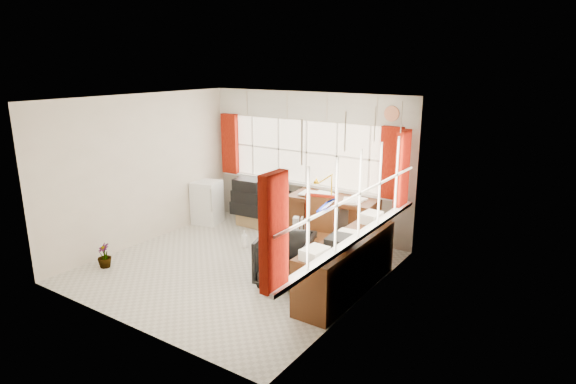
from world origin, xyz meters
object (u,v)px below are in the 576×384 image
object	(u,v)px
desk	(333,218)
tv_bench	(274,222)
mini_fridge	(207,202)
office_chair	(285,259)
credenza	(347,265)
desk_lamp	(332,182)
crt_tv	(288,207)
radiator	(310,240)
task_chair	(318,232)

from	to	relation	value
desk	tv_bench	world-z (taller)	desk
tv_bench	mini_fridge	bearing A→B (deg)	-161.32
desk	office_chair	distance (m)	1.65
credenza	mini_fridge	xyz separation A→B (m)	(-3.53, 1.10, 0.02)
desk	mini_fridge	xyz separation A→B (m)	(-2.55, -0.32, -0.06)
desk_lamp	office_chair	bearing A→B (deg)	-85.79
desk	tv_bench	size ratio (longest dim) A/B	1.08
crt_tv	radiator	bearing A→B (deg)	-38.82
desk	task_chair	world-z (taller)	task_chair
desk	crt_tv	xyz separation A→B (m)	(-0.99, 0.10, 0.01)
desk	credenza	distance (m)	1.72
task_chair	mini_fridge	bearing A→B (deg)	166.11
office_chair	credenza	bearing A→B (deg)	-3.44
desk_lamp	crt_tv	distance (m)	1.23
radiator	credenza	bearing A→B (deg)	-36.68
office_chair	tv_bench	bearing A→B (deg)	111.39
desk	mini_fridge	world-z (taller)	desk
desk_lamp	radiator	world-z (taller)	desk_lamp
mini_fridge	credenza	bearing A→B (deg)	-17.28
task_chair	crt_tv	world-z (taller)	task_chair
credenza	crt_tv	world-z (taller)	credenza
desk_lamp	crt_tv	size ratio (longest dim) A/B	0.83
mini_fridge	radiator	bearing A→B (deg)	-7.24
radiator	mini_fridge	bearing A→B (deg)	172.76
office_chair	desk_lamp	bearing A→B (deg)	75.97
desk	tv_bench	distance (m)	1.35
office_chair	crt_tv	xyz separation A→B (m)	(-1.12, 1.74, 0.13)
credenza	radiator	bearing A→B (deg)	143.32
crt_tv	desk_lamp	bearing A→B (deg)	-13.17
credenza	crt_tv	bearing A→B (deg)	142.31
office_chair	radiator	size ratio (longest dim) A/B	1.20
desk_lamp	tv_bench	world-z (taller)	desk_lamp
crt_tv	credenza	bearing A→B (deg)	-37.69
desk	task_chair	distance (m)	1.08
credenza	office_chair	bearing A→B (deg)	-165.19
desk	crt_tv	bearing A→B (deg)	174.43
tv_bench	mini_fridge	xyz separation A→B (m)	(-1.25, -0.42, 0.28)
office_chair	tv_bench	size ratio (longest dim) A/B	0.54
tv_bench	crt_tv	world-z (taller)	crt_tv
mini_fridge	tv_bench	bearing A→B (deg)	18.68
desk_lamp	credenza	distance (m)	1.75
desk	crt_tv	size ratio (longest dim) A/B	3.00
desk_lamp	office_chair	world-z (taller)	desk_lamp
desk	desk_lamp	xyz separation A→B (m)	(0.03, -0.14, 0.66)
task_chair	tv_bench	bearing A→B (deg)	144.96
crt_tv	mini_fridge	size ratio (longest dim) A/B	0.62
radiator	credenza	distance (m)	1.32
task_chair	credenza	size ratio (longest dim) A/B	0.57
desk_lamp	task_chair	size ratio (longest dim) A/B	0.37
desk	mini_fridge	distance (m)	2.57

